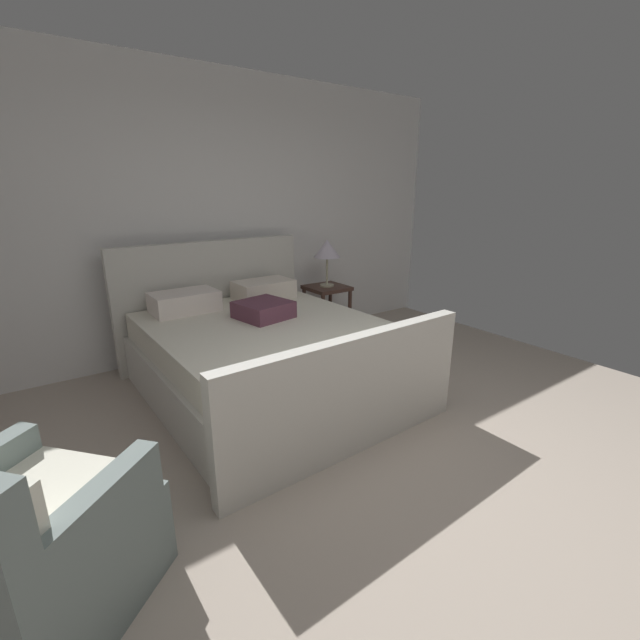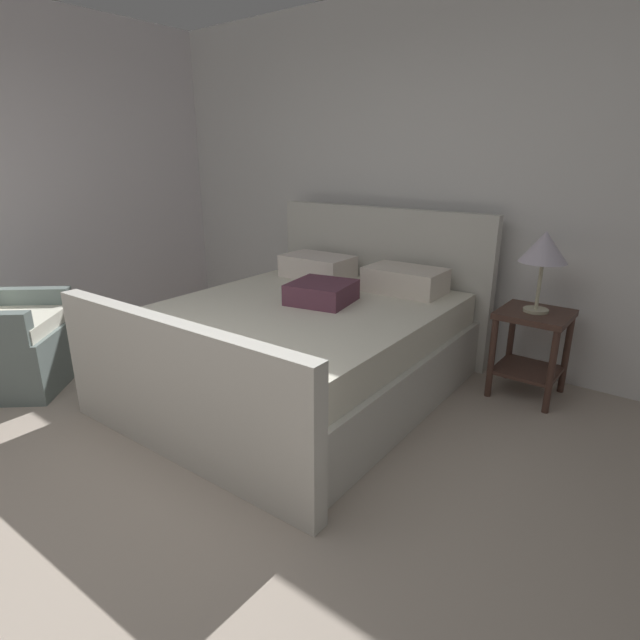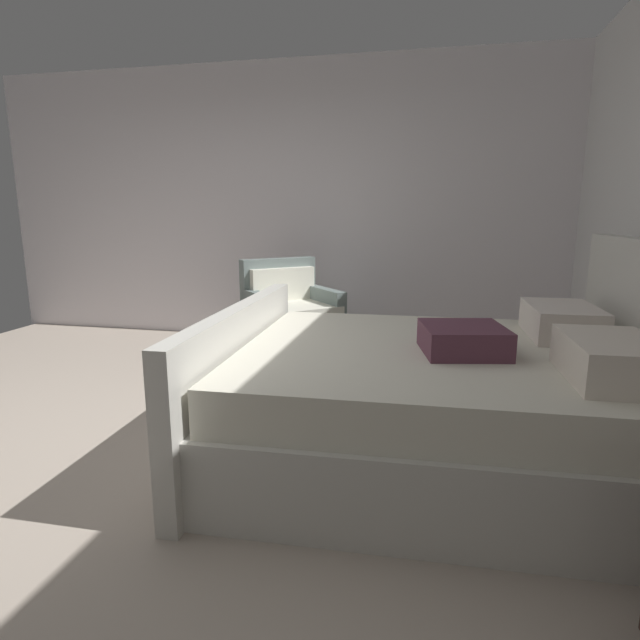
# 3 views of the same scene
# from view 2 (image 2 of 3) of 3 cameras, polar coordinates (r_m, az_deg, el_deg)

# --- Properties ---
(ground_plane) EXTENTS (5.48, 5.93, 0.02)m
(ground_plane) POSITION_cam_2_polar(r_m,az_deg,el_deg) (2.59, -24.85, -21.82)
(ground_plane) COLOR #AF9F90
(wall_back) EXTENTS (5.60, 0.12, 2.78)m
(wall_back) POSITION_cam_2_polar(r_m,az_deg,el_deg) (4.24, 12.08, 15.25)
(wall_back) COLOR white
(wall_back) RESTS_ON ground
(bed) EXTENTS (1.97, 2.29, 1.18)m
(bed) POSITION_cam_2_polar(r_m,az_deg,el_deg) (3.51, -1.65, -2.41)
(bed) COLOR beige
(bed) RESTS_ON ground
(nightstand_right) EXTENTS (0.44, 0.44, 0.60)m
(nightstand_right) POSITION_cam_2_polar(r_m,az_deg,el_deg) (3.67, 22.87, -2.05)
(nightstand_right) COLOR #482F26
(nightstand_right) RESTS_ON ground
(table_lamp_right) EXTENTS (0.30, 0.30, 0.53)m
(table_lamp_right) POSITION_cam_2_polar(r_m,az_deg,el_deg) (3.52, 24.10, 7.37)
(table_lamp_right) COLOR #B7B293
(table_lamp_right) RESTS_ON nightstand_right
(armchair) EXTENTS (1.02, 1.02, 0.90)m
(armchair) POSITION_cam_2_polar(r_m,az_deg,el_deg) (4.19, -32.39, -1.89)
(armchair) COLOR slate
(armchair) RESTS_ON ground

